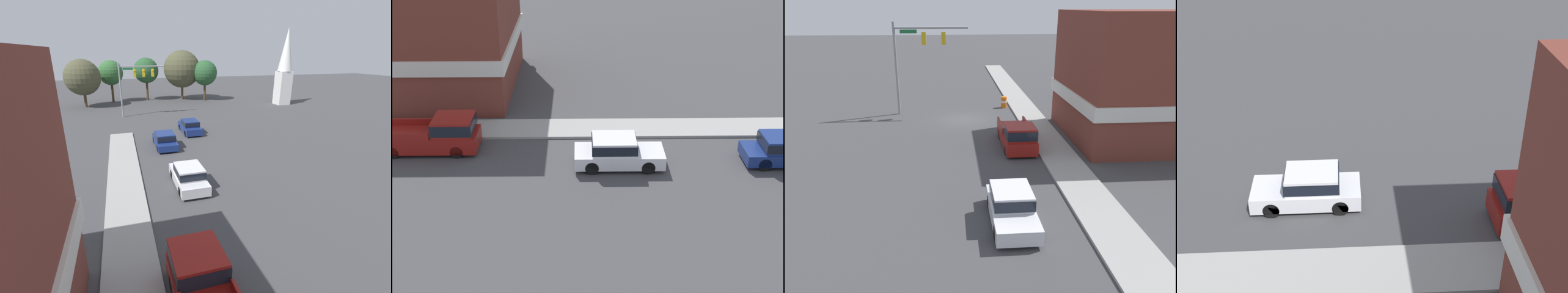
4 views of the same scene
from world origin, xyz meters
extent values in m
cylinder|color=black|center=(-2.31, 17.72, 0.33)|extent=(0.22, 0.66, 0.66)
cylinder|color=black|center=(-0.64, 17.72, 0.33)|extent=(0.22, 0.66, 0.66)
cylinder|color=black|center=(-2.31, 15.01, 0.33)|extent=(0.22, 0.66, 0.66)
cylinder|color=black|center=(-0.64, 15.01, 0.33)|extent=(0.22, 0.66, 0.66)
cube|color=silver|center=(-1.47, 16.36, 0.51)|extent=(1.89, 4.37, 0.66)
cube|color=silver|center=(-1.47, 16.10, 1.18)|extent=(1.74, 2.10, 0.69)
cube|color=black|center=(-1.47, 16.10, 1.18)|extent=(1.76, 2.18, 0.48)
cylinder|color=black|center=(-2.51, 23.39, 0.33)|extent=(0.22, 0.66, 0.66)
cylinder|color=black|center=(-0.85, 23.39, 0.33)|extent=(0.22, 0.66, 0.66)
cylinder|color=black|center=(-4.19, 8.20, 0.33)|extent=(0.22, 0.66, 0.66)
cylinder|color=black|center=(-2.41, 8.20, 0.33)|extent=(0.22, 0.66, 0.66)
cylinder|color=black|center=(-4.19, 4.97, 0.33)|extent=(0.22, 0.66, 0.66)
cylinder|color=black|center=(-2.41, 4.97, 0.33)|extent=(0.22, 0.66, 0.66)
cube|color=maroon|center=(-3.30, 6.58, 0.61)|extent=(2.00, 5.21, 0.85)
cube|color=maroon|center=(-3.30, 8.00, 1.45)|extent=(1.90, 1.98, 0.84)
cube|color=black|center=(-3.30, 8.00, 1.45)|extent=(1.92, 2.06, 0.59)
cube|color=maroon|center=(-4.24, 5.45, 1.21)|extent=(0.12, 2.93, 0.35)
cube|color=maroon|center=(-2.36, 5.45, 1.21)|extent=(0.12, 2.93, 0.35)
cube|color=brown|center=(-13.22, 5.17, 4.41)|extent=(11.64, 9.72, 8.83)
cube|color=silver|center=(-13.22, 5.17, 3.05)|extent=(11.94, 10.02, 0.90)
camera|label=1|loc=(-5.47, 0.65, 8.65)|focal=24.00mm
camera|label=2|loc=(22.12, 14.45, 12.95)|focal=50.00mm
camera|label=3|loc=(1.09, 31.02, 9.12)|focal=35.00mm
camera|label=4|loc=(-19.80, 14.77, 13.10)|focal=50.00mm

